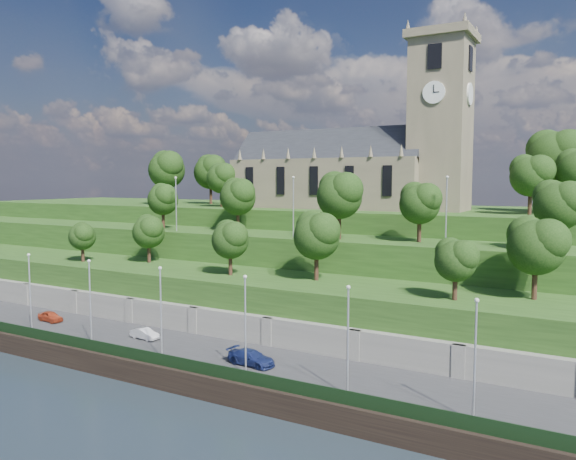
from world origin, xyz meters
The scene contains 17 objects.
ground centered at (0.00, 0.00, 0.00)m, with size 320.00×320.00×0.00m, color #1B242B.
promenade centered at (0.00, 6.00, 1.00)m, with size 160.00×12.00×2.00m, color #2D2D30.
quay_wall centered at (0.00, -0.05, 1.10)m, with size 160.00×0.50×2.20m, color black.
fence centered at (0.00, 0.60, 2.60)m, with size 160.00×0.10×1.20m, color black.
retaining_wall centered at (0.00, 11.97, 2.50)m, with size 160.00×2.10×5.00m.
embankment_lower centered at (0.00, 18.00, 4.00)m, with size 160.00×12.00×8.00m, color #224416.
embankment_upper centered at (0.00, 29.00, 6.00)m, with size 160.00×10.00×12.00m, color #224416.
hilltop centered at (0.00, 50.00, 7.50)m, with size 160.00×32.00×15.00m, color #224416.
church centered at (0.79, 45.98, 22.52)m, with size 38.60×12.35×27.60m.
trees_lower centered at (6.03, 18.53, 12.96)m, with size 64.04×8.76×8.14m.
trees_upper centered at (4.32, 28.12, 17.39)m, with size 61.37×8.61×8.78m.
trees_hilltop centered at (2.33, 45.63, 21.82)m, with size 75.71×16.55×11.88m.
lamp_posts_promenade centered at (-2.00, 2.50, 7.22)m, with size 60.36×0.36×9.19m.
lamp_posts_upper centered at (0.00, 26.00, 16.67)m, with size 40.36×0.36×8.12m.
car_left centered at (-24.00, 6.61, 2.64)m, with size 1.50×3.73×1.27m, color #A4361B.
car_middle centered at (-8.18, 6.60, 2.59)m, with size 1.25×3.59×1.18m, color #A7A5AA.
car_right centered at (6.94, 5.04, 2.71)m, with size 1.99×4.90×1.42m, color #172150.
Camera 1 is at (35.62, -38.76, 19.65)m, focal length 35.00 mm.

